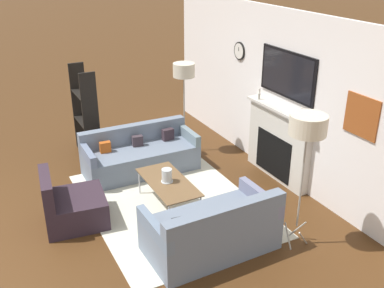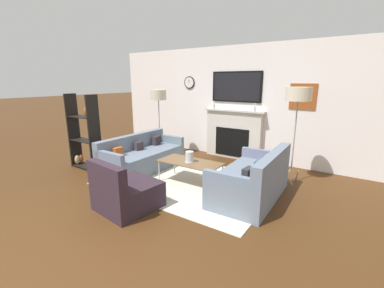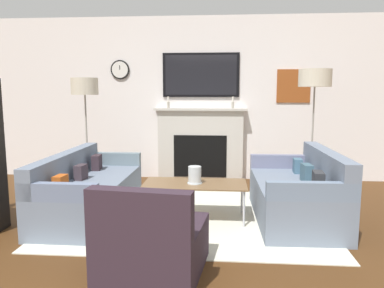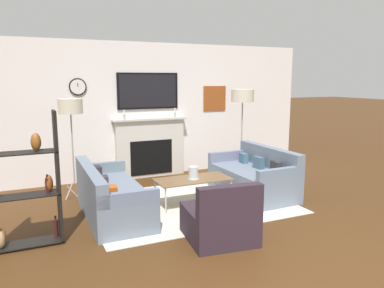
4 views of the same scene
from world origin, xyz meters
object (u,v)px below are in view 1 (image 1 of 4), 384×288
Objects in this scene: couch_left at (140,156)px; hurricane_candle at (167,176)px; shelf_unit at (86,116)px; coffee_table at (168,183)px; couch_right at (212,231)px; floor_lamp_left at (184,72)px; floor_lamp_right at (308,127)px; armchair at (72,206)px.

couch_left is 9.46× the size of hurricane_candle.
couch_left is 1.34m from shelf_unit.
couch_left is 1.30m from coffee_table.
couch_right is 3.68m from shelf_unit.
couch_right is 3.28m from floor_lamp_left.
floor_lamp_right is (1.56, 1.09, 1.23)m from coffee_table.
floor_lamp_right is (3.24, 0.00, 0.11)m from floor_lamp_left.
couch_right is 1.80× the size of armchair.
couch_left is 2.09× the size of armchair.
coffee_table is at bearing 79.59° from armchair.
couch_right is 1.01× the size of shelf_unit.
couch_right is at bearing -19.82° from floor_lamp_left.
floor_lamp_left reaches higher than couch_left.
couch_right is (2.49, -0.00, 0.02)m from couch_left.
coffee_table is 0.73× the size of shelf_unit.
couch_right is at bearing -0.02° from couch_left.
shelf_unit is at bearing -157.91° from floor_lamp_right.
hurricane_candle is at bearing 79.55° from armchair.
shelf_unit is (-3.61, -0.58, 0.43)m from couch_right.
floor_lamp_left is at bearing 160.18° from couch_right.
floor_lamp_right is (2.86, 1.03, 1.36)m from couch_left.
shelf_unit is (-2.42, -0.53, 0.32)m from coffee_table.
coffee_table is (-1.19, -0.06, 0.11)m from couch_right.
floor_lamp_left is at bearing 110.09° from couch_left.
couch_left is 1.76m from armchair.
shelf_unit is (-3.98, -1.62, -0.92)m from floor_lamp_right.
couch_left reaches higher than coffee_table.
hurricane_candle is 0.12× the size of shelf_unit.
floor_lamp_left is 0.94× the size of floor_lamp_right.
armchair is 2.37m from shelf_unit.
armchair is 1.38m from hurricane_candle.
shelf_unit reaches higher than couch_left.
coffee_table is 0.71× the size of floor_lamp_left.
couch_right reaches higher than couch_left.
couch_left is 1.06× the size of floor_lamp_right.
floor_lamp_right is at bearing 19.83° from couch_left.
armchair is at bearing -126.54° from floor_lamp_right.
armchair is at bearing -100.41° from coffee_table.
floor_lamp_left is (-1.43, 2.44, 1.27)m from armchair.
shelf_unit reaches higher than coffee_table.
couch_right is at bearing 9.20° from shelf_unit.
shelf_unit is at bearing -167.76° from coffee_table.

